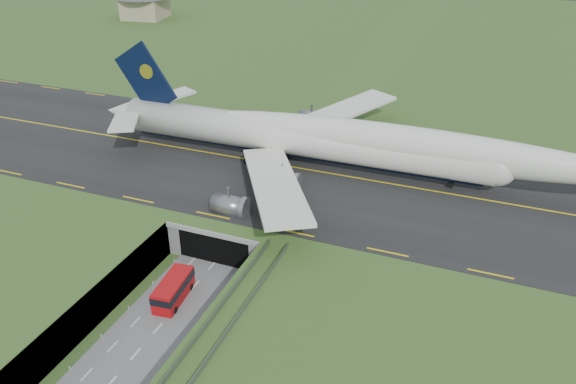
% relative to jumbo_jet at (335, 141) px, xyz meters
% --- Properties ---
extents(ground, '(900.00, 900.00, 0.00)m').
position_rel_jumbo_jet_xyz_m(ground, '(-10.83, -35.05, -11.66)').
color(ground, '#355321').
rests_on(ground, ground).
extents(airfield_deck, '(800.00, 800.00, 6.00)m').
position_rel_jumbo_jet_xyz_m(airfield_deck, '(-10.83, -35.05, -8.66)').
color(airfield_deck, gray).
rests_on(airfield_deck, ground).
extents(trench_road, '(12.00, 75.00, 0.20)m').
position_rel_jumbo_jet_xyz_m(trench_road, '(-10.83, -42.55, -11.56)').
color(trench_road, slate).
rests_on(trench_road, ground).
extents(taxiway, '(800.00, 44.00, 0.18)m').
position_rel_jumbo_jet_xyz_m(taxiway, '(-10.83, -2.05, -5.57)').
color(taxiway, black).
rests_on(taxiway, airfield_deck).
extents(tunnel_portal, '(17.00, 22.30, 6.00)m').
position_rel_jumbo_jet_xyz_m(tunnel_portal, '(-10.83, -18.34, -8.32)').
color(tunnel_portal, gray).
rests_on(tunnel_portal, ground).
extents(jumbo_jet, '(100.10, 63.45, 20.99)m').
position_rel_jumbo_jet_xyz_m(jumbo_jet, '(0.00, 0.00, 0.00)').
color(jumbo_jet, white).
rests_on(jumbo_jet, ground).
extents(shuttle_tram, '(3.91, 8.41, 3.30)m').
position_rel_jumbo_jet_xyz_m(shuttle_tram, '(-12.03, -36.91, -9.85)').
color(shuttle_tram, '#AE0B0E').
rests_on(shuttle_tram, ground).
extents(service_building, '(25.37, 25.37, 12.17)m').
position_rel_jumbo_jet_xyz_m(service_building, '(-110.98, 104.29, 1.55)').
color(service_building, tan).
rests_on(service_building, ground).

